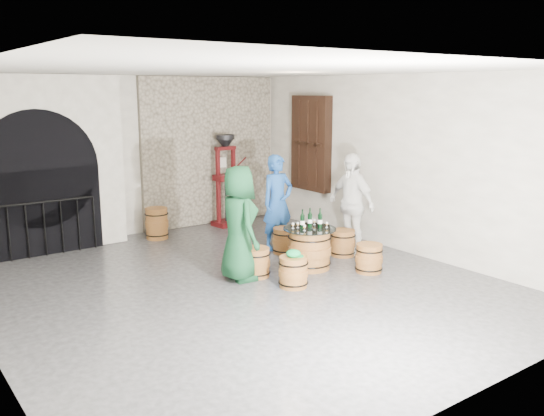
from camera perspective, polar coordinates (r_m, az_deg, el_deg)
ground at (r=8.81m, az=-3.23°, el=-7.75°), size 8.00×8.00×0.00m
wall_back at (r=11.94m, az=-13.86°, el=4.96°), size 8.00×0.00×8.00m
wall_front at (r=5.56m, az=19.67°, el=-2.85°), size 8.00×0.00×8.00m
wall_right at (r=10.70m, az=12.64°, el=4.27°), size 0.00×8.00×8.00m
ceiling at (r=8.31m, az=-3.49°, el=13.53°), size 8.00×8.00×0.00m
stone_facing_panel at (r=12.68m, az=-6.20°, el=5.60°), size 3.20×0.12×3.18m
arched_opening at (r=11.12m, az=-22.42°, el=3.84°), size 3.10×0.60×3.19m
shuttered_window at (r=12.30m, az=3.85°, el=6.40°), size 0.23×1.10×2.00m
barrel_table at (r=9.59m, az=3.73°, el=-4.02°), size 0.88×0.88×0.68m
barrel_stool_left at (r=9.17m, az=-1.58°, el=-5.41°), size 0.46×0.46×0.47m
barrel_stool_far at (r=10.46m, az=1.26°, el=-3.25°), size 0.46×0.46×0.47m
barrel_stool_right at (r=10.38m, az=7.03°, el=-3.45°), size 0.46×0.46×0.47m
barrel_stool_near_right at (r=9.52m, az=9.59°, el=-4.93°), size 0.46×0.46×0.47m
barrel_stool_near_left at (r=8.71m, az=2.13°, el=-6.36°), size 0.46×0.46×0.47m
green_cap at (r=8.63m, az=2.16°, el=-4.54°), size 0.26×0.22×0.12m
person_green at (r=8.88m, az=-3.31°, el=-1.55°), size 0.69×0.95×1.80m
person_blue at (r=10.60m, az=0.56°, el=0.56°), size 0.66×0.44×1.77m
person_white at (r=10.42m, az=7.84°, el=0.43°), size 0.45×1.07×1.83m
wine_bottle_left at (r=9.44m, az=3.03°, el=-1.27°), size 0.08×0.08×0.32m
wine_bottle_center at (r=9.53m, az=4.78°, el=-1.17°), size 0.08×0.08×0.32m
wine_bottle_right at (r=9.55m, az=3.78°, el=-1.14°), size 0.08×0.08×0.32m
tasting_glass_a at (r=9.32m, az=3.25°, el=-1.97°), size 0.05×0.05×0.10m
tasting_glass_b at (r=9.74m, az=4.22°, el=-1.38°), size 0.05×0.05×0.10m
tasting_glass_c at (r=9.51m, az=2.58°, el=-1.69°), size 0.05×0.05×0.10m
tasting_glass_d at (r=9.85m, az=3.93°, el=-1.23°), size 0.05×0.05×0.10m
tasting_glass_e at (r=9.56m, az=5.45°, el=-1.65°), size 0.05×0.05×0.10m
tasting_glass_f at (r=9.46m, az=2.09°, el=-1.75°), size 0.05×0.05×0.10m
side_barrel at (r=11.67m, az=-11.34°, el=-1.51°), size 0.47×0.47×0.62m
corking_press at (r=12.44m, az=-4.60°, el=3.45°), size 0.84×0.50×1.98m
control_box at (r=12.77m, az=-5.02°, el=4.54°), size 0.18×0.10×0.22m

